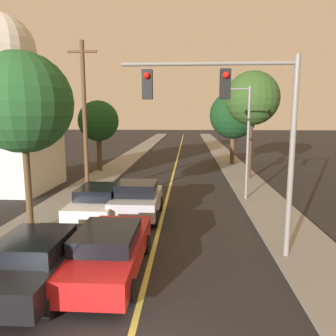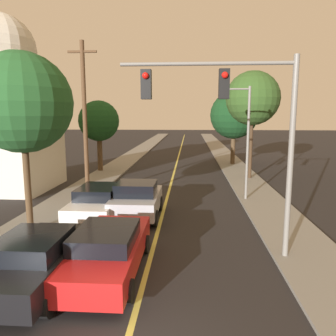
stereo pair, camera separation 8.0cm
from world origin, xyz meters
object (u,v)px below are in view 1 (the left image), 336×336
at_px(tree_left_near, 22,103).
at_px(tree_right_near, 252,98).
at_px(traffic_signal_mast, 237,115).
at_px(streetlamp_right, 241,126).
at_px(car_outer_lane_second, 100,201).
at_px(tree_right_far, 233,115).
at_px(utility_pole_left, 85,117).
at_px(car_near_lane_second, 137,200).
at_px(car_outer_lane_front, 38,259).
at_px(tree_left_far, 98,121).
at_px(domed_building_left, 4,110).
at_px(car_near_lane_front, 109,250).

height_order(tree_left_near, tree_right_near, tree_right_near).
height_order(traffic_signal_mast, streetlamp_right, traffic_signal_mast).
distance_m(car_outer_lane_second, tree_right_far, 18.83).
xyz_separation_m(utility_pole_left, tree_right_near, (10.30, 5.80, 1.28)).
bearing_deg(streetlamp_right, car_near_lane_second, -145.97).
bearing_deg(car_outer_lane_front, tree_left_far, 100.09).
height_order(car_outer_lane_second, domed_building_left, domed_building_left).
relative_size(car_near_lane_second, tree_right_far, 0.57).
xyz_separation_m(car_near_lane_front, utility_pole_left, (-3.50, 9.17, 3.81)).
bearing_deg(tree_right_near, tree_left_near, -132.01).
distance_m(tree_left_near, tree_right_near, 16.02).
bearing_deg(tree_left_far, streetlamp_right, -40.65).
xyz_separation_m(traffic_signal_mast, tree_right_far, (2.63, 20.60, -0.03)).
relative_size(car_outer_lane_second, domed_building_left, 0.47).
bearing_deg(car_outer_lane_second, tree_left_near, -131.53).
bearing_deg(car_outer_lane_front, car_near_lane_second, 74.09).
bearing_deg(car_near_lane_second, utility_pole_left, 132.63).
bearing_deg(streetlamp_right, car_outer_lane_front, -125.40).
relative_size(traffic_signal_mast, tree_left_near, 0.92).
bearing_deg(tree_left_far, utility_pole_left, -79.55).
height_order(car_outer_lane_front, tree_right_far, tree_right_far).
bearing_deg(tree_right_far, domed_building_left, -144.29).
bearing_deg(car_near_lane_front, car_outer_lane_front, -154.72).
bearing_deg(tree_right_near, tree_right_far, 92.91).
xyz_separation_m(traffic_signal_mast, tree_right_near, (2.98, 13.58, 1.15)).
height_order(tree_left_far, tree_right_far, tree_right_far).
distance_m(car_near_lane_second, traffic_signal_mast, 6.71).
bearing_deg(tree_left_near, tree_left_far, 94.45).
relative_size(utility_pole_left, tree_left_far, 1.49).
xyz_separation_m(car_outer_lane_front, tree_right_near, (8.57, 15.81, 5.05)).
height_order(utility_pole_left, domed_building_left, domed_building_left).
relative_size(car_near_lane_second, traffic_signal_mast, 0.60).
bearing_deg(tree_right_near, car_outer_lane_second, -132.14).
distance_m(utility_pole_left, tree_left_near, 6.12).
xyz_separation_m(car_near_lane_second, tree_left_near, (-3.91, -2.29, 4.25)).
distance_m(tree_right_near, tree_right_far, 7.12).
xyz_separation_m(car_near_lane_front, traffic_signal_mast, (3.82, 1.39, 3.93)).
distance_m(car_outer_lane_front, tree_right_far, 24.56).
relative_size(traffic_signal_mast, tree_right_near, 0.83).
relative_size(car_outer_lane_second, streetlamp_right, 0.82).
height_order(car_near_lane_second, domed_building_left, domed_building_left).
relative_size(car_near_lane_front, tree_right_far, 0.73).
bearing_deg(tree_left_near, car_near_lane_front, -38.28).
relative_size(car_outer_lane_front, tree_right_far, 0.66).
height_order(car_outer_lane_front, tree_left_far, tree_left_far).
relative_size(car_near_lane_second, utility_pole_left, 0.45).
height_order(car_outer_lane_second, streetlamp_right, streetlamp_right).
height_order(tree_right_far, domed_building_left, domed_building_left).
height_order(car_near_lane_front, car_near_lane_second, car_near_lane_second).
xyz_separation_m(car_outer_lane_front, car_outer_lane_second, (0.00, 6.34, -0.04)).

